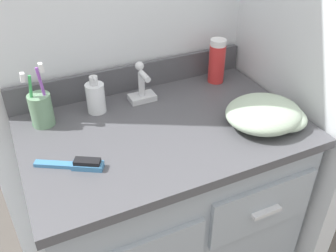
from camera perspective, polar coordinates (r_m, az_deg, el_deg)
The scene contains 9 objects.
wall_right at distance 1.28m, azimuth 20.20°, elevation 16.56°, with size 0.08×0.64×2.20m, color silver.
vanity at distance 1.41m, azimuth -0.49°, elevation -13.18°, with size 0.86×0.57×0.79m.
backsplash at distance 1.35m, azimuth -5.42°, elevation 7.41°, with size 0.86×0.02×0.09m.
sink_faucet at distance 1.27m, azimuth -3.99°, elevation 5.84°, with size 0.09×0.09×0.14m.
toothbrush_cup at distance 1.20m, azimuth -18.78°, elevation 2.52°, with size 0.07×0.07×0.21m.
soap_dispenser at distance 1.23m, azimuth -10.97°, elevation 4.36°, with size 0.06×0.06×0.13m.
shaving_cream_can at distance 1.40m, azimuth 7.46°, elevation 9.77°, with size 0.06×0.06×0.16m.
hairbrush at distance 1.02m, azimuth -13.51°, elevation -5.70°, with size 0.18×0.12×0.03m.
hand_towel at distance 1.19m, azimuth 14.98°, elevation 1.74°, with size 0.25×0.22×0.08m.
Camera 1 is at (-0.40, -0.87, 1.45)m, focal length 40.00 mm.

